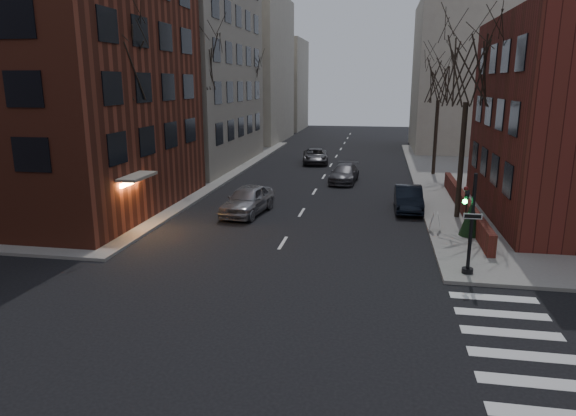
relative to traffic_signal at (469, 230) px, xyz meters
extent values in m
plane|color=black|center=(-7.94, -8.99, -1.91)|extent=(160.00, 160.00, 0.00)
cube|color=gray|center=(-36.94, 21.01, -1.83)|extent=(44.00, 44.00, 0.15)
cube|color=maroon|center=(-23.44, 7.51, 7.09)|extent=(15.00, 15.00, 18.00)
cube|color=gray|center=(-24.94, 25.01, 12.09)|extent=(18.00, 18.00, 28.00)
cube|color=#5A1F1A|center=(1.36, 10.01, -1.26)|extent=(0.35, 16.00, 1.00)
cube|color=#B4AC98|center=(-22.94, 46.01, 7.09)|extent=(14.00, 16.00, 18.00)
cube|color=#B4AC98|center=(7.06, 41.01, 6.09)|extent=(14.00, 14.00, 16.00)
cube|color=#B4AC98|center=(-20.94, 63.01, 5.09)|extent=(10.00, 12.00, 14.00)
cylinder|color=black|center=(0.06, 0.01, 0.24)|extent=(0.14, 0.14, 4.00)
cylinder|color=black|center=(0.06, 0.01, -1.66)|extent=(0.44, 0.44, 0.20)
imported|color=black|center=(-0.19, 0.01, 1.09)|extent=(0.16, 0.20, 1.00)
sphere|color=#19FF4C|center=(-0.26, -0.04, 1.14)|extent=(0.18, 0.18, 0.18)
cube|color=white|center=(0.06, -0.11, 0.59)|extent=(0.70, 0.03, 0.22)
cylinder|color=#2D231C|center=(-16.74, 5.01, 1.57)|extent=(0.28, 0.28, 6.65)
cylinder|color=#2D231C|center=(-16.74, 17.01, 1.74)|extent=(0.28, 0.28, 7.00)
cylinder|color=#2D231C|center=(-16.74, 31.01, 1.39)|extent=(0.28, 0.28, 6.30)
cylinder|color=#2D231C|center=(0.86, 9.01, 1.39)|extent=(0.28, 0.28, 6.30)
cylinder|color=#2D231C|center=(0.86, 23.01, 1.22)|extent=(0.28, 0.28, 5.95)
cylinder|color=black|center=(-16.14, 13.01, 1.24)|extent=(0.12, 0.12, 6.00)
sphere|color=#FFA54C|center=(-16.14, 13.01, 4.34)|extent=(0.36, 0.36, 0.36)
cylinder|color=black|center=(-16.14, 33.01, 1.24)|extent=(0.12, 0.12, 6.00)
sphere|color=#FFA54C|center=(-16.14, 33.01, 4.34)|extent=(0.36, 0.36, 0.36)
imported|color=black|center=(-1.74, 10.59, -1.18)|extent=(1.60, 4.45, 1.46)
imported|color=#949499|center=(-10.99, 8.14, -1.08)|extent=(2.60, 5.10, 1.66)
imported|color=#45454A|center=(-6.14, 18.84, -1.23)|extent=(2.26, 4.82, 1.36)
imported|color=#3D3D42|center=(-9.50, 27.90, -1.22)|extent=(2.94, 5.23, 1.38)
cube|color=silver|center=(-0.64, 5.80, -1.27)|extent=(0.47, 0.63, 0.97)
cone|color=black|center=(0.99, 5.37, -0.87)|extent=(1.34, 1.34, 1.77)
camera|label=1|loc=(-3.57, -20.03, 5.59)|focal=32.00mm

